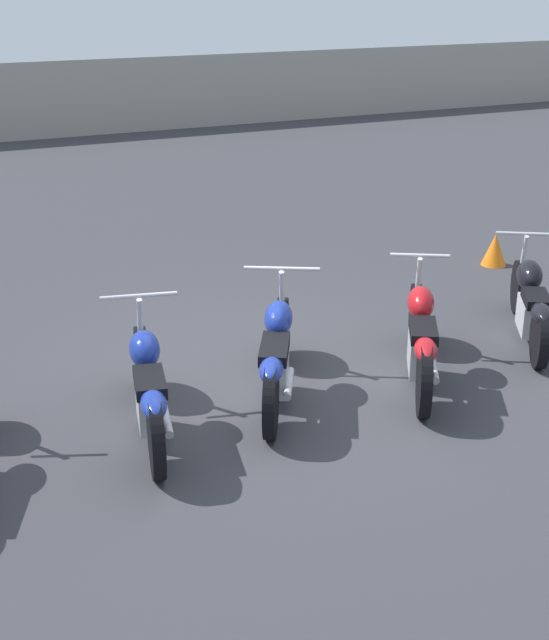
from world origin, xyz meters
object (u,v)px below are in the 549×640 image
object	(u,v)px
motorcycle_slot_1	(148,388)
traffic_cone_near	(495,250)
motorcycle_slot_2	(277,354)
motorcycle_slot_4	(531,303)
motorcycle_slot_3	(421,338)

from	to	relation	value
motorcycle_slot_1	traffic_cone_near	bearing A→B (deg)	37.10
motorcycle_slot_2	motorcycle_slot_4	world-z (taller)	motorcycle_slot_2
motorcycle_slot_3	motorcycle_slot_4	bearing A→B (deg)	43.06
motorcycle_slot_1	motorcycle_slot_2	xyz separation A→B (m)	(1.25, 0.18, 0.01)
motorcycle_slot_2	traffic_cone_near	xyz separation A→B (m)	(4.22, 2.33, -0.22)
motorcycle_slot_1	traffic_cone_near	xyz separation A→B (m)	(5.47, 2.51, -0.22)
motorcycle_slot_4	traffic_cone_near	world-z (taller)	motorcycle_slot_4
motorcycle_slot_1	motorcycle_slot_3	distance (m)	2.63
motorcycle_slot_4	motorcycle_slot_3	bearing A→B (deg)	-135.77
motorcycle_slot_1	traffic_cone_near	distance (m)	6.02
traffic_cone_near	motorcycle_slot_2	bearing A→B (deg)	-151.08
motorcycle_slot_2	traffic_cone_near	bearing A→B (deg)	57.40
motorcycle_slot_1	motorcycle_slot_2	world-z (taller)	motorcycle_slot_1
motorcycle_slot_3	traffic_cone_near	bearing A→B (deg)	72.07
motorcycle_slot_1	traffic_cone_near	world-z (taller)	motorcycle_slot_1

